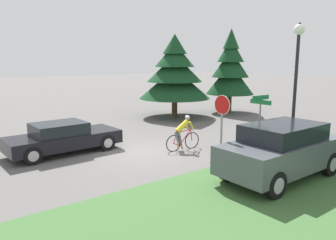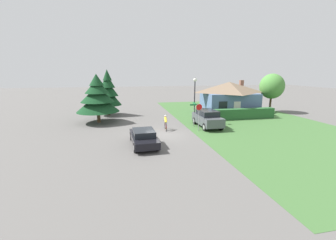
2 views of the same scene
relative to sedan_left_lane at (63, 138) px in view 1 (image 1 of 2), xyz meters
The scene contains 9 objects.
ground_plane 3.24m from the sedan_left_lane, 55.07° to the left, with size 140.00×140.00×0.00m, color #5B5956.
sedan_left_lane is the anchor object (origin of this frame).
cyclist 5.03m from the sedan_left_lane, 58.19° to the left, with size 0.44×1.71×1.51m.
parked_suv_right 8.61m from the sedan_left_lane, 32.81° to the left, with size 2.02×4.55×1.81m.
stop_sign 6.80m from the sedan_left_lane, 29.95° to the left, with size 0.65×0.07×2.71m.
street_lamp 9.64m from the sedan_left_lane, 45.67° to the left, with size 0.39×0.39×5.18m.
street_name_sign 7.96m from the sedan_left_lane, 41.38° to the left, with size 0.90×0.90×2.59m.
conifer_tall_near 10.42m from the sedan_left_lane, 114.68° to the left, with size 4.79×4.79×5.55m.
conifer_tall_far 14.28m from the sedan_left_lane, 103.59° to the left, with size 3.46×3.46×6.08m.
Camera 1 is at (11.41, -7.08, 3.82)m, focal length 35.00 mm.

